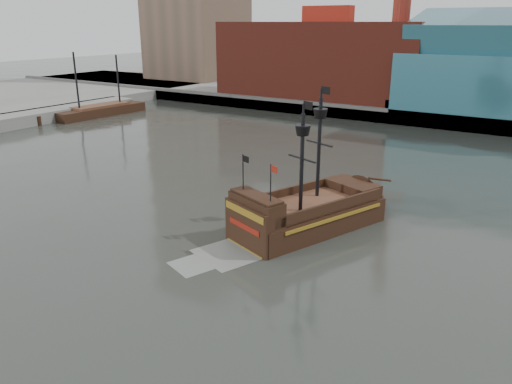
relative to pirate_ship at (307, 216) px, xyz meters
The scene contains 6 objects.
ground 13.32m from the pirate_ship, 111.11° to the right, with size 400.00×400.00×0.00m, color #282C26.
promenade_far 79.76m from the pirate_ship, 93.44° to the left, with size 220.00×60.00×2.00m, color slate.
seawall 50.35m from the pirate_ship, 95.45° to the left, with size 220.00×1.00×2.60m, color #4C4C49.
pier 65.21m from the pirate_ship, 164.32° to the left, with size 6.00×40.00×2.00m, color slate.
pirate_ship is the anchor object (origin of this frame).
docked_vessel 64.70m from the pirate_ship, 154.44° to the left, with size 5.36×18.64×12.51m.
Camera 1 is at (22.65, -23.33, 16.92)m, focal length 35.00 mm.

